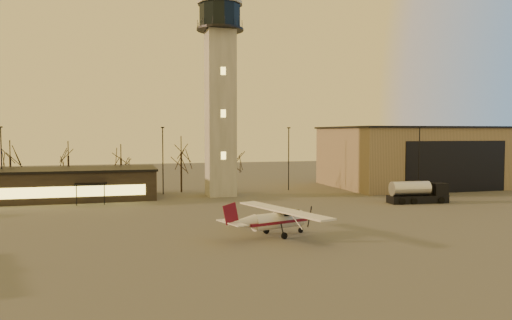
{
  "coord_description": "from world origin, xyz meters",
  "views": [
    {
      "loc": [
        -14.93,
        -41.61,
        9.27
      ],
      "look_at": [
        0.57,
        13.0,
        6.15
      ],
      "focal_mm": 35.0,
      "sensor_mm": 36.0,
      "label": 1
    }
  ],
  "objects_px": {
    "terminal": "(62,184)",
    "fuel_truck": "(417,194)",
    "hangar": "(419,156)",
    "control_tower": "(220,84)",
    "cessna_front": "(279,223)"
  },
  "relations": [
    {
      "from": "terminal",
      "to": "fuel_truck",
      "type": "relative_size",
      "value": 3.16
    },
    {
      "from": "terminal",
      "to": "hangar",
      "type": "bearing_deg",
      "value": 1.97
    },
    {
      "from": "control_tower",
      "to": "fuel_truck",
      "type": "bearing_deg",
      "value": -31.75
    },
    {
      "from": "terminal",
      "to": "cessna_front",
      "type": "distance_m",
      "value": 37.94
    },
    {
      "from": "control_tower",
      "to": "cessna_front",
      "type": "relative_size",
      "value": 2.66
    },
    {
      "from": "control_tower",
      "to": "hangar",
      "type": "distance_m",
      "value": 37.9
    },
    {
      "from": "hangar",
      "to": "cessna_front",
      "type": "bearing_deg",
      "value": -137.73
    },
    {
      "from": "hangar",
      "to": "terminal",
      "type": "distance_m",
      "value": 58.11
    },
    {
      "from": "control_tower",
      "to": "hangar",
      "type": "height_order",
      "value": "control_tower"
    },
    {
      "from": "terminal",
      "to": "cessna_front",
      "type": "bearing_deg",
      "value": -55.97
    },
    {
      "from": "fuel_truck",
      "to": "cessna_front",
      "type": "bearing_deg",
      "value": -143.45
    },
    {
      "from": "control_tower",
      "to": "fuel_truck",
      "type": "xyz_separation_m",
      "value": [
        23.45,
        -14.51,
        -15.17
      ]
    },
    {
      "from": "hangar",
      "to": "cessna_front",
      "type": "height_order",
      "value": "hangar"
    },
    {
      "from": "hangar",
      "to": "fuel_truck",
      "type": "distance_m",
      "value": 22.7
    },
    {
      "from": "fuel_truck",
      "to": "terminal",
      "type": "bearing_deg",
      "value": 164.93
    }
  ]
}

